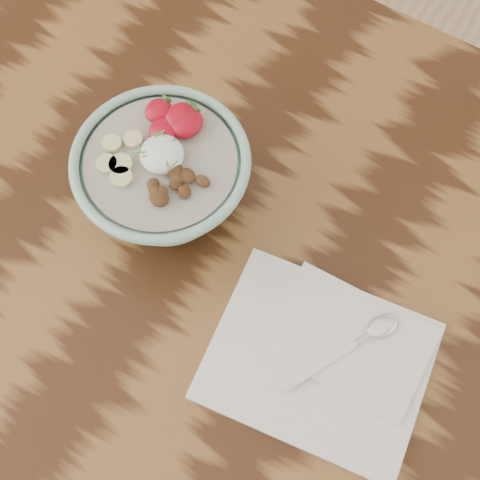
% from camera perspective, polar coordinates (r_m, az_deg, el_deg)
% --- Properties ---
extents(table, '(1.60, 0.90, 0.75)m').
position_cam_1_polar(table, '(0.97, -3.27, -0.23)').
color(table, '#371D0D').
rests_on(table, ground).
extents(breakfast_bowl, '(0.21, 0.21, 0.14)m').
position_cam_1_polar(breakfast_bowl, '(0.83, -6.48, 5.24)').
color(breakfast_bowl, '#8BBBA5').
rests_on(breakfast_bowl, table).
extents(napkin, '(0.28, 0.24, 0.02)m').
position_cam_1_polar(napkin, '(0.82, 7.24, -9.83)').
color(napkin, white).
rests_on(napkin, table).
extents(spoon, '(0.09, 0.15, 0.01)m').
position_cam_1_polar(spoon, '(0.82, 10.78, -8.01)').
color(spoon, silver).
rests_on(spoon, napkin).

